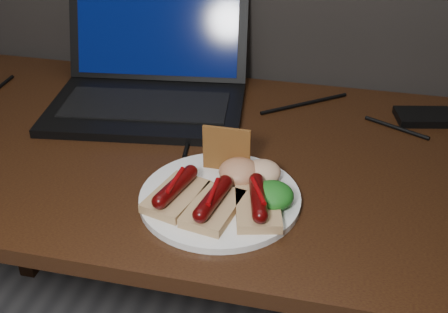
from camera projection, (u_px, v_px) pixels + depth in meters
desk at (186, 184)px, 1.15m from camera, size 1.40×0.70×0.75m
laptop at (150, 79)px, 1.24m from camera, size 0.46×0.40×0.25m
hard_drive at (424, 117)px, 1.19m from camera, size 0.13×0.10×0.02m
desk_cables at (205, 112)px, 1.22m from camera, size 0.98×0.35×0.01m
plate at (220, 198)px, 0.95m from camera, size 0.33×0.33×0.01m
bread_sausage_left at (176, 192)px, 0.92m from camera, size 0.10×0.13×0.04m
bread_sausage_center at (213, 204)px, 0.89m from camera, size 0.09×0.13×0.04m
bread_sausage_right at (258, 203)px, 0.89m from camera, size 0.10×0.13×0.04m
crispbread at (227, 149)px, 0.99m from camera, size 0.09×0.01×0.08m
salad_greens at (272, 195)px, 0.91m from camera, size 0.07×0.07×0.04m
salsa_mound at (239, 172)px, 0.97m from camera, size 0.07×0.07×0.04m
coleslaw_mound at (262, 172)px, 0.97m from camera, size 0.06×0.06×0.04m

